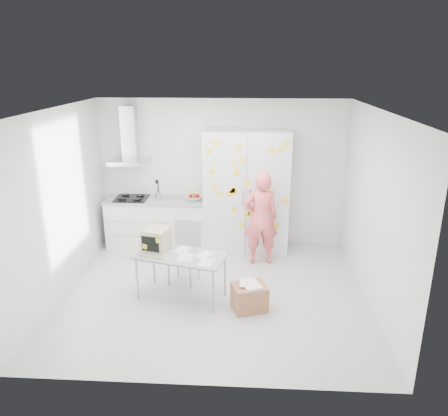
# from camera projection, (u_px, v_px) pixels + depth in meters

# --- Properties ---
(floor) EXTENTS (4.50, 4.00, 0.02)m
(floor) POSITION_uv_depth(u_px,v_px,m) (214.00, 293.00, 6.59)
(floor) COLOR silver
(floor) RESTS_ON ground
(walls) EXTENTS (4.52, 4.01, 2.70)m
(walls) POSITION_uv_depth(u_px,v_px,m) (217.00, 193.00, 6.84)
(walls) COLOR white
(walls) RESTS_ON ground
(ceiling) EXTENTS (4.50, 4.00, 0.02)m
(ceiling) POSITION_uv_depth(u_px,v_px,m) (212.00, 110.00, 5.73)
(ceiling) COLOR white
(ceiling) RESTS_ON walls
(counter_run) EXTENTS (1.84, 0.63, 1.28)m
(counter_run) POSITION_uv_depth(u_px,v_px,m) (157.00, 222.00, 8.11)
(counter_run) COLOR white
(counter_run) RESTS_ON ground
(range_hood) EXTENTS (0.70, 0.48, 1.01)m
(range_hood) POSITION_uv_depth(u_px,v_px,m) (130.00, 141.00, 7.79)
(range_hood) COLOR silver
(range_hood) RESTS_ON walls
(tall_cabinet) EXTENTS (1.50, 0.68, 2.20)m
(tall_cabinet) POSITION_uv_depth(u_px,v_px,m) (246.00, 192.00, 7.79)
(tall_cabinet) COLOR silver
(tall_cabinet) RESTS_ON ground
(person) EXTENTS (0.63, 0.46, 1.60)m
(person) POSITION_uv_depth(u_px,v_px,m) (261.00, 219.00, 7.33)
(person) COLOR #FD6264
(person) RESTS_ON ground
(desk) EXTENTS (1.39, 0.94, 1.01)m
(desk) POSITION_uv_depth(u_px,v_px,m) (165.00, 246.00, 6.31)
(desk) COLOR #95989E
(desk) RESTS_ON ground
(chair) EXTENTS (0.54, 0.54, 0.98)m
(chair) POSITION_uv_depth(u_px,v_px,m) (185.00, 248.00, 6.79)
(chair) COLOR #A5A5A3
(chair) RESTS_ON ground
(cardboard_box) EXTENTS (0.55, 0.49, 0.40)m
(cardboard_box) POSITION_uv_depth(u_px,v_px,m) (249.00, 297.00, 6.08)
(cardboard_box) COLOR #A96D49
(cardboard_box) RESTS_ON ground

